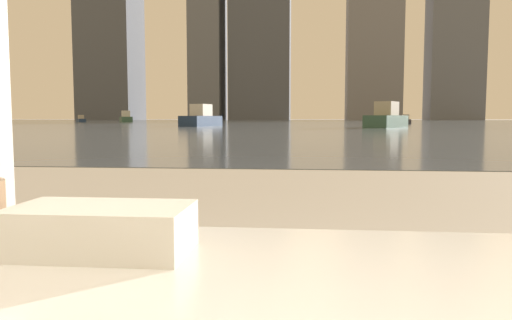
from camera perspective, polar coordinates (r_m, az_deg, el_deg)
name	(u,v)px	position (r m, az deg, el deg)	size (l,w,h in m)	color
towel_stack	(101,229)	(0.89, -17.27, -7.56)	(0.30, 0.17, 0.08)	silver
harbor_water	(304,123)	(61.93, 5.54, 4.26)	(180.00, 110.00, 0.01)	slate
harbor_boat_0	(201,118)	(39.18, -6.28, 4.75)	(2.67, 4.80, 1.71)	navy
harbor_boat_1	(81,120)	(73.42, -19.37, 4.38)	(2.24, 2.69, 0.99)	navy
harbor_boat_2	(386,118)	(35.24, 14.68, 4.63)	(3.60, 4.90, 1.76)	#335647
harbor_boat_3	(406,120)	(54.64, 16.72, 4.36)	(1.19, 2.73, 0.99)	#2D2D33
harbor_boat_4	(126,118)	(72.13, -14.65, 4.67)	(3.12, 4.46, 1.59)	#335647
skyline_tower_2	(260,33)	(119.99, 0.51, 14.27)	(13.93, 10.37, 40.32)	#4C515B
skyline_tower_4	(456,2)	(125.18, 21.92, 16.36)	(11.75, 7.81, 52.47)	slate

